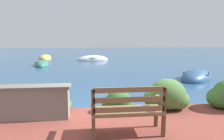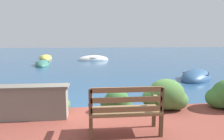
{
  "view_description": "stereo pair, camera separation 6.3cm",
  "coord_description": "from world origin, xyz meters",
  "px_view_note": "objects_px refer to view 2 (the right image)",
  "views": [
    {
      "loc": [
        -0.53,
        -4.94,
        1.96
      ],
      "look_at": [
        0.62,
        6.24,
        0.19
      ],
      "focal_mm": 32.0,
      "sensor_mm": 36.0,
      "label": 1
    },
    {
      "loc": [
        -0.47,
        -4.94,
        1.96
      ],
      "look_at": [
        0.62,
        6.24,
        0.19
      ],
      "focal_mm": 32.0,
      "sensor_mm": 36.0,
      "label": 2
    }
  ],
  "objects_px": {
    "park_bench": "(125,109)",
    "rowboat_far": "(93,60)",
    "rowboat_mid": "(43,64)",
    "rowboat_nearest": "(196,78)",
    "rowboat_outer": "(46,58)"
  },
  "relations": [
    {
      "from": "park_bench",
      "to": "rowboat_outer",
      "type": "bearing_deg",
      "value": 112.48
    },
    {
      "from": "rowboat_far",
      "to": "rowboat_mid",
      "type": "bearing_deg",
      "value": -146.9
    },
    {
      "from": "park_bench",
      "to": "rowboat_nearest",
      "type": "bearing_deg",
      "value": 57.53
    },
    {
      "from": "park_bench",
      "to": "rowboat_mid",
      "type": "height_order",
      "value": "park_bench"
    },
    {
      "from": "rowboat_nearest",
      "to": "rowboat_outer",
      "type": "distance_m",
      "value": 14.91
    },
    {
      "from": "rowboat_far",
      "to": "rowboat_outer",
      "type": "xyz_separation_m",
      "value": [
        -4.74,
        2.29,
        -0.01
      ]
    },
    {
      "from": "rowboat_outer",
      "to": "rowboat_nearest",
      "type": "bearing_deg",
      "value": 29.02
    },
    {
      "from": "park_bench",
      "to": "rowboat_mid",
      "type": "xyz_separation_m",
      "value": [
        -4.29,
        11.71,
        -0.64
      ]
    },
    {
      "from": "rowboat_far",
      "to": "rowboat_nearest",
      "type": "bearing_deg",
      "value": -67.03
    },
    {
      "from": "rowboat_outer",
      "to": "park_bench",
      "type": "bearing_deg",
      "value": 5.6
    },
    {
      "from": "park_bench",
      "to": "rowboat_mid",
      "type": "distance_m",
      "value": 12.49
    },
    {
      "from": "rowboat_mid",
      "to": "rowboat_far",
      "type": "distance_m",
      "value": 4.85
    },
    {
      "from": "park_bench",
      "to": "rowboat_far",
      "type": "height_order",
      "value": "park_bench"
    },
    {
      "from": "rowboat_nearest",
      "to": "rowboat_mid",
      "type": "xyz_separation_m",
      "value": [
        -8.73,
        5.99,
        -0.01
      ]
    },
    {
      "from": "rowboat_mid",
      "to": "park_bench",
      "type": "bearing_deg",
      "value": -170.21
    }
  ]
}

